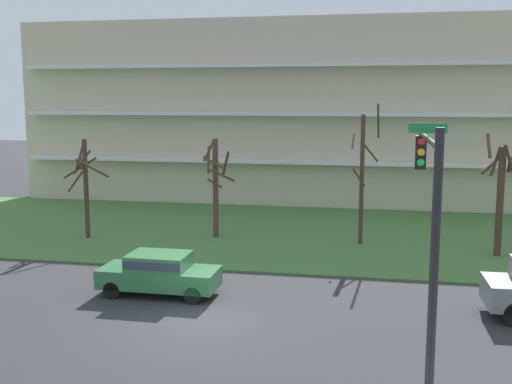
# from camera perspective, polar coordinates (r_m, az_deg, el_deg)

# --- Properties ---
(ground) EXTENTS (160.00, 160.00, 0.00)m
(ground) POSITION_cam_1_polar(r_m,az_deg,el_deg) (20.91, -4.69, -11.77)
(ground) COLOR #2D2D30
(grass_lawn_strip) EXTENTS (80.00, 16.00, 0.08)m
(grass_lawn_strip) POSITION_cam_1_polar(r_m,az_deg,el_deg) (34.07, 1.68, -3.67)
(grass_lawn_strip) COLOR #477238
(grass_lawn_strip) RESTS_ON ground
(apartment_building) EXTENTS (38.73, 11.08, 12.50)m
(apartment_building) POSITION_cam_1_polar(r_m,az_deg,el_deg) (46.25, 4.36, 7.29)
(apartment_building) COLOR beige
(apartment_building) RESTS_ON ground
(tree_far_left) EXTENTS (2.55, 2.54, 5.21)m
(tree_far_left) POSITION_cam_1_polar(r_m,az_deg,el_deg) (33.23, -15.35, 0.74)
(tree_far_left) COLOR #423023
(tree_far_left) RESTS_ON ground
(tree_left) EXTENTS (1.67, 1.87, 5.23)m
(tree_left) POSITION_cam_1_polar(r_m,az_deg,el_deg) (32.21, -3.70, 0.80)
(tree_left) COLOR #4C3828
(tree_left) RESTS_ON ground
(tree_center) EXTENTS (1.33, 1.51, 7.02)m
(tree_center) POSITION_cam_1_polar(r_m,az_deg,el_deg) (31.08, 9.72, 1.54)
(tree_center) COLOR #423023
(tree_center) RESTS_ON ground
(tree_right) EXTENTS (1.56, 1.56, 5.67)m
(tree_right) POSITION_cam_1_polar(r_m,az_deg,el_deg) (30.43, 21.36, -0.10)
(tree_right) COLOR #423023
(tree_right) RESTS_ON ground
(sedan_green_near_left) EXTENTS (4.42, 1.85, 1.57)m
(sedan_green_near_left) POSITION_cam_1_polar(r_m,az_deg,el_deg) (23.62, -8.82, -7.22)
(sedan_green_near_left) COLOR #2D6B3D
(sedan_green_near_left) RESTS_ON ground
(traffic_signal_mast) EXTENTS (0.90, 5.44, 6.71)m
(traffic_signal_mast) POSITION_cam_1_polar(r_m,az_deg,el_deg) (14.34, 15.46, -2.50)
(traffic_signal_mast) COLOR black
(traffic_signal_mast) RESTS_ON ground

